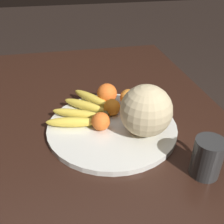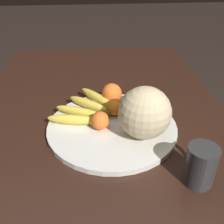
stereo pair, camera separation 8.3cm
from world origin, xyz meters
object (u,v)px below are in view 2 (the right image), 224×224
at_px(banana_bunch, 86,108).
at_px(orange_front_left, 143,107).
at_px(produce_tag, 125,108).
at_px(ceramic_mug, 201,164).
at_px(orange_front_right, 114,107).
at_px(orange_back_right, 133,99).
at_px(melon, 145,113).
at_px(kitchen_table, 103,140).
at_px(fruit_bowl, 112,127).
at_px(orange_mid_center, 100,121).
at_px(orange_back_left, 112,93).

relative_size(banana_bunch, orange_front_left, 4.46).
xyz_separation_m(produce_tag, ceramic_mug, (-0.34, -0.15, 0.04)).
height_order(orange_front_right, orange_back_right, orange_back_right).
bearing_deg(melon, orange_back_right, 2.55).
bearing_deg(kitchen_table, ceramic_mug, -142.69).
relative_size(fruit_bowl, orange_back_right, 6.82).
height_order(orange_front_left, ceramic_mug, ceramic_mug).
bearing_deg(orange_back_right, melon, -177.45).
distance_m(orange_mid_center, ceramic_mug, 0.33).
distance_m(orange_back_left, orange_back_right, 0.08).
distance_m(banana_bunch, orange_mid_center, 0.11).
height_order(fruit_bowl, orange_front_right, orange_front_right).
relative_size(kitchen_table, orange_back_right, 23.62).
distance_m(orange_front_right, ceramic_mug, 0.35).
bearing_deg(orange_back_left, fruit_bowl, 175.31).
bearing_deg(melon, banana_bunch, 50.37).
bearing_deg(orange_front_right, orange_front_left, -92.85).
relative_size(banana_bunch, orange_front_right, 4.40).
distance_m(melon, orange_front_right, 0.15).
bearing_deg(orange_front_left, orange_back_right, 25.87).
distance_m(orange_front_left, orange_back_left, 0.13).
xyz_separation_m(orange_back_left, produce_tag, (-0.05, -0.04, -0.04)).
bearing_deg(orange_front_left, fruit_bowl, 117.43).
bearing_deg(orange_front_left, orange_back_left, 47.51).
relative_size(melon, orange_back_left, 2.16).
distance_m(kitchen_table, produce_tag, 0.14).
bearing_deg(orange_front_right, banana_bunch, 75.48).
height_order(fruit_bowl, orange_mid_center, orange_mid_center).
xyz_separation_m(fruit_bowl, banana_bunch, (0.09, 0.08, 0.02)).
bearing_deg(orange_back_left, melon, -158.86).
bearing_deg(produce_tag, orange_mid_center, 96.69).
xyz_separation_m(fruit_bowl, melon, (-0.06, -0.09, 0.09)).
height_order(kitchen_table, produce_tag, produce_tag).
bearing_deg(banana_bunch, fruit_bowl, 166.05).
distance_m(kitchen_table, fruit_bowl, 0.12).
distance_m(fruit_bowl, orange_front_right, 0.07).
relative_size(kitchen_table, melon, 9.19).
distance_m(banana_bunch, orange_front_right, 0.10).
height_order(orange_mid_center, produce_tag, orange_mid_center).
relative_size(orange_front_right, orange_back_right, 0.93).
bearing_deg(melon, orange_front_right, 33.10).
bearing_deg(banana_bunch, melon, 172.31).
bearing_deg(orange_back_right, kitchen_table, 114.07).
bearing_deg(orange_front_left, produce_tag, 52.81).
bearing_deg(orange_front_left, ceramic_mug, -163.09).
bearing_deg(orange_mid_center, orange_back_right, -44.26).
height_order(orange_back_left, ceramic_mug, ceramic_mug).
bearing_deg(kitchen_table, melon, -134.95).
relative_size(orange_mid_center, produce_tag, 0.88).
bearing_deg(orange_back_right, fruit_bowl, 142.90).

